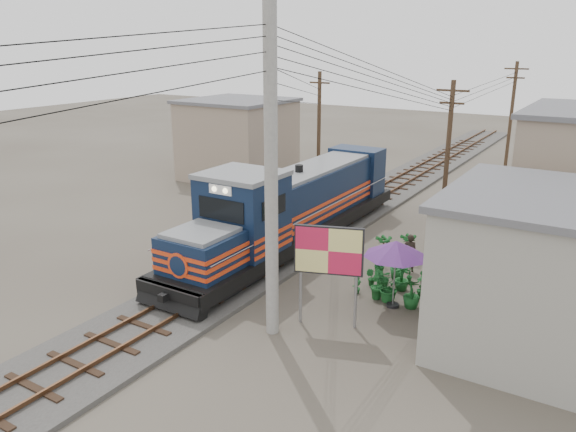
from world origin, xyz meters
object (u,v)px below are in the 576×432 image
Objects in this scene: locomotive at (292,209)px; market_umbrella at (396,249)px; billboard at (329,253)px; vendor at (410,253)px.

locomotive is 6.14× the size of market_umbrella.
locomotive is 7.43m from billboard.
vendor is at bearing 63.76° from billboard.
billboard reaches higher than market_umbrella.
billboard is at bearing -119.31° from market_umbrella.
locomotive reaches higher than billboard.
vendor is (5.44, -0.00, -0.95)m from locomotive.
market_umbrella is (1.32, 2.35, -0.34)m from billboard.
locomotive reaches higher than vendor.
billboard reaches higher than vendor.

